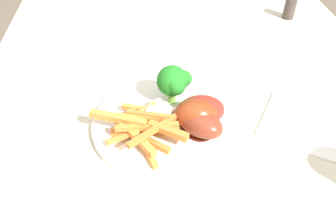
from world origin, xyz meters
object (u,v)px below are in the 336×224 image
at_px(broccoli_floret_front, 173,81).
at_px(fork, 174,40).
at_px(dining_table, 199,167).
at_px(chicken_drumstick_far, 198,122).
at_px(pepper_shaker, 290,8).
at_px(dinner_plate, 168,123).
at_px(chicken_drumstick_extra, 199,110).
at_px(chicken_drumstick_near, 193,113).
at_px(carrot_fries_pile, 143,127).

distance_m(broccoli_floret_front, fork, 0.25).
relative_size(dining_table, broccoli_floret_front, 16.56).
height_order(chicken_drumstick_far, pepper_shaker, same).
bearing_deg(dinner_plate, pepper_shaker, -42.43).
xyz_separation_m(broccoli_floret_front, fork, (0.25, -0.03, -0.06)).
bearing_deg(chicken_drumstick_extra, fork, 2.06).
distance_m(chicken_drumstick_far, fork, 0.33).
bearing_deg(chicken_drumstick_extra, chicken_drumstick_far, 165.75).
xyz_separation_m(chicken_drumstick_near, chicken_drumstick_far, (-0.02, -0.01, -0.01)).
relative_size(broccoli_floret_front, fork, 0.39).
bearing_deg(carrot_fries_pile, dinner_plate, -53.90).
distance_m(dinner_plate, chicken_drumstick_near, 0.05).
height_order(chicken_drumstick_extra, fork, chicken_drumstick_extra).
bearing_deg(fork, chicken_drumstick_far, 117.45).
distance_m(dinner_plate, pepper_shaker, 0.53).
relative_size(dining_table, chicken_drumstick_extra, 9.10).
height_order(dining_table, carrot_fries_pile, carrot_fries_pile).
distance_m(broccoli_floret_front, chicken_drumstick_near, 0.07).
distance_m(broccoli_floret_front, chicken_drumstick_extra, 0.07).
xyz_separation_m(dining_table, chicken_drumstick_far, (-0.01, 0.01, 0.13)).
bearing_deg(fork, chicken_drumstick_extra, 118.80).
bearing_deg(dinner_plate, chicken_drumstick_far, -122.59).
xyz_separation_m(dining_table, broccoli_floret_front, (0.07, 0.04, 0.16)).
xyz_separation_m(broccoli_floret_front, chicken_drumstick_far, (-0.08, -0.03, -0.03)).
distance_m(broccoli_floret_front, pepper_shaker, 0.48).
distance_m(chicken_drumstick_near, chicken_drumstick_extra, 0.02).
height_order(chicken_drumstick_near, chicken_drumstick_far, chicken_drumstick_near).
bearing_deg(broccoli_floret_front, carrot_fries_pile, 144.93).
height_order(fork, pepper_shaker, pepper_shaker).
bearing_deg(broccoli_floret_front, pepper_shaker, -45.26).
bearing_deg(chicken_drumstick_near, chicken_drumstick_far, -161.26).
bearing_deg(chicken_drumstick_extra, dining_table, -163.02).
bearing_deg(dining_table, fork, 2.77).
xyz_separation_m(chicken_drumstick_far, chicken_drumstick_extra, (0.03, -0.01, 0.00)).
relative_size(dinner_plate, fork, 1.39).
height_order(broccoli_floret_front, chicken_drumstick_far, broccoli_floret_front).
bearing_deg(chicken_drumstick_extra, pepper_shaker, -37.66).
relative_size(dining_table, fork, 6.54).
bearing_deg(carrot_fries_pile, fork, -14.62).
bearing_deg(fork, dinner_plate, 108.66).
height_order(chicken_drumstick_near, chicken_drumstick_extra, chicken_drumstick_near).
bearing_deg(dinner_plate, dining_table, -106.89).
bearing_deg(chicken_drumstick_near, fork, -0.31).
height_order(dining_table, dinner_plate, dinner_plate).
relative_size(dining_table, chicken_drumstick_near, 9.98).
distance_m(dining_table, fork, 0.33).
height_order(dinner_plate, chicken_drumstick_extra, chicken_drumstick_extra).
relative_size(carrot_fries_pile, chicken_drumstick_extra, 1.16).
distance_m(chicken_drumstick_far, chicken_drumstick_extra, 0.03).
xyz_separation_m(dining_table, chicken_drumstick_near, (0.00, 0.02, 0.14)).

